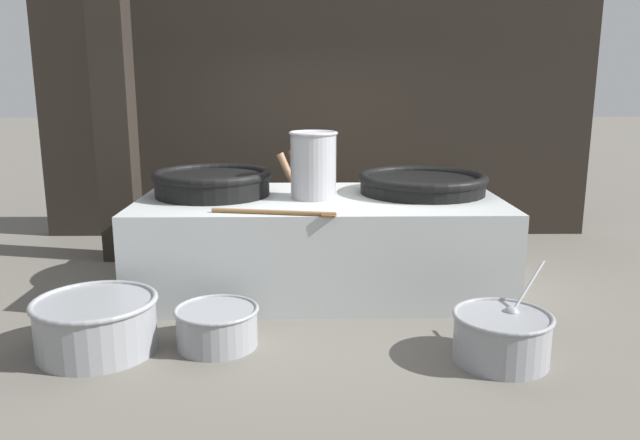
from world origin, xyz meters
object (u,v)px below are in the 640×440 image
at_px(stock_pot, 313,164).
at_px(prep_bowl_meat, 96,322).
at_px(cook, 301,187).
at_px(prep_bowl_vegetables, 502,335).
at_px(prep_bowl_extra, 217,325).
at_px(giant_wok_far, 422,183).
at_px(giant_wok_near, 212,182).

height_order(stock_pot, prep_bowl_meat, stock_pot).
relative_size(cook, prep_bowl_vegetables, 1.83).
distance_m(prep_bowl_meat, prep_bowl_extra, 0.92).
bearing_deg(stock_pot, prep_bowl_extra, -118.85).
distance_m(cook, prep_bowl_extra, 2.90).
height_order(giant_wok_far, stock_pot, stock_pot).
relative_size(giant_wok_far, cook, 0.89).
relative_size(stock_pot, prep_bowl_vegetables, 0.80).
relative_size(giant_wok_near, prep_bowl_meat, 1.25).
xyz_separation_m(giant_wok_far, stock_pot, (-1.12, -0.26, 0.23)).
bearing_deg(cook, prep_bowl_meat, 76.54).
height_order(giant_wok_near, giant_wok_far, giant_wok_near).
height_order(giant_wok_near, prep_bowl_meat, giant_wok_near).
distance_m(prep_bowl_vegetables, prep_bowl_meat, 3.08).
height_order(giant_wok_near, stock_pot, stock_pot).
bearing_deg(prep_bowl_vegetables, giant_wok_near, 141.83).
relative_size(giant_wok_near, cook, 0.80).
height_order(giant_wok_far, prep_bowl_vegetables, giant_wok_far).
bearing_deg(prep_bowl_meat, giant_wok_far, 32.01).
distance_m(stock_pot, prep_bowl_meat, 2.47).
bearing_deg(prep_bowl_meat, giant_wok_near, 67.95).
xyz_separation_m(giant_wok_far, prep_bowl_extra, (-1.89, -1.66, -0.86)).
distance_m(giant_wok_near, prep_bowl_vegetables, 3.17).
xyz_separation_m(giant_wok_far, cook, (-1.26, 1.10, -0.23)).
bearing_deg(prep_bowl_extra, prep_bowl_meat, -174.40).
distance_m(giant_wok_far, stock_pot, 1.17).
bearing_deg(stock_pot, giant_wok_near, 170.38).
xyz_separation_m(cook, prep_bowl_extra, (-0.63, -2.76, -0.63)).
relative_size(giant_wok_near, stock_pot, 1.82).
relative_size(cook, prep_bowl_meat, 1.56).
bearing_deg(prep_bowl_extra, prep_bowl_vegetables, -8.27).
xyz_separation_m(stock_pot, prep_bowl_extra, (-0.77, -1.40, -1.09)).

